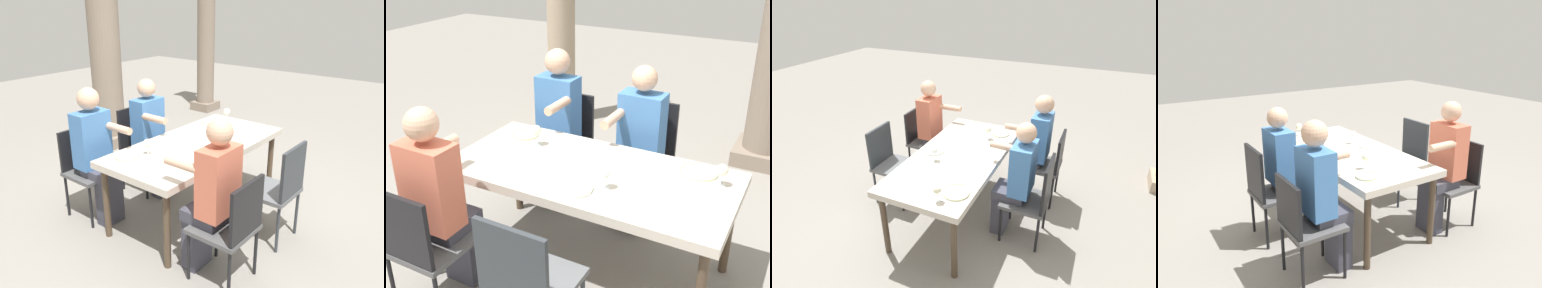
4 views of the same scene
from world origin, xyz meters
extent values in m
plane|color=gray|center=(0.00, 0.00, 0.00)|extent=(16.00, 16.00, 0.00)
cube|color=beige|center=(0.00, 0.00, 0.73)|extent=(1.89, 0.90, 0.06)
cylinder|color=#473828|center=(-0.87, 0.37, 0.35)|extent=(0.06, 0.06, 0.70)
cylinder|color=#473828|center=(0.87, 0.37, 0.35)|extent=(0.06, 0.06, 0.70)
cylinder|color=#473828|center=(-0.87, -0.37, 0.35)|extent=(0.06, 0.06, 0.70)
cylinder|color=#473828|center=(0.87, -0.37, 0.35)|extent=(0.06, 0.06, 0.70)
cube|color=#4F4F50|center=(-0.69, 0.79, 0.46)|extent=(0.44, 0.44, 0.04)
cube|color=black|center=(-0.69, 0.99, 0.68)|extent=(0.42, 0.03, 0.43)
cylinder|color=black|center=(-0.88, 0.60, 0.22)|extent=(0.03, 0.03, 0.44)
cylinder|color=black|center=(-0.50, 0.60, 0.22)|extent=(0.03, 0.03, 0.44)
cylinder|color=black|center=(-0.88, 0.98, 0.22)|extent=(0.03, 0.03, 0.44)
cylinder|color=black|center=(-0.50, 0.98, 0.22)|extent=(0.03, 0.03, 0.44)
cube|color=#4F4F50|center=(-0.69, -0.79, 0.44)|extent=(0.44, 0.44, 0.04)
cube|color=black|center=(-0.69, -0.99, 0.67)|extent=(0.42, 0.03, 0.45)
cylinder|color=black|center=(-0.50, -0.60, 0.21)|extent=(0.03, 0.03, 0.43)
cylinder|color=black|center=(-0.88, -0.60, 0.21)|extent=(0.03, 0.03, 0.43)
cylinder|color=black|center=(-0.50, -0.98, 0.21)|extent=(0.03, 0.03, 0.43)
cylinder|color=black|center=(-0.88, -0.98, 0.21)|extent=(0.03, 0.03, 0.43)
cube|color=#4F4F50|center=(0.07, 0.79, 0.45)|extent=(0.44, 0.44, 0.04)
cube|color=black|center=(0.07, 0.99, 0.70)|extent=(0.42, 0.03, 0.50)
cylinder|color=black|center=(-0.12, 0.60, 0.22)|extent=(0.03, 0.03, 0.43)
cylinder|color=black|center=(0.26, 0.60, 0.22)|extent=(0.03, 0.03, 0.43)
cylinder|color=black|center=(-0.12, 0.98, 0.22)|extent=(0.03, 0.03, 0.43)
cylinder|color=black|center=(0.26, 0.98, 0.22)|extent=(0.03, 0.03, 0.43)
cube|color=#5B5E61|center=(0.07, -0.79, 0.47)|extent=(0.44, 0.44, 0.04)
cube|color=#2D3338|center=(0.07, -0.99, 0.70)|extent=(0.42, 0.03, 0.47)
cylinder|color=#2D3338|center=(0.26, -0.60, 0.22)|extent=(0.03, 0.03, 0.45)
cylinder|color=#2D3338|center=(-0.12, -0.60, 0.22)|extent=(0.03, 0.03, 0.45)
cylinder|color=#2D3338|center=(0.26, -0.98, 0.22)|extent=(0.03, 0.03, 0.45)
cylinder|color=#2D3338|center=(-0.12, -0.98, 0.22)|extent=(0.03, 0.03, 0.45)
cube|color=#3F3F4C|center=(0.07, 0.54, 0.23)|extent=(0.24, 0.14, 0.46)
cube|color=#3F3F4C|center=(0.07, 0.63, 0.51)|extent=(0.28, 0.32, 0.10)
cube|color=#3F72B2|center=(0.07, 0.74, 0.82)|extent=(0.34, 0.20, 0.52)
sphere|color=tan|center=(0.07, 0.74, 1.20)|extent=(0.19, 0.19, 0.19)
cylinder|color=tan|center=(-0.07, 0.50, 0.94)|extent=(0.07, 0.30, 0.07)
cube|color=#3F3F4C|center=(-0.69, 0.55, 0.23)|extent=(0.24, 0.14, 0.46)
cube|color=#3F3F4C|center=(-0.69, 0.64, 0.51)|extent=(0.28, 0.32, 0.10)
cube|color=#3F72B2|center=(-0.69, 0.75, 0.83)|extent=(0.34, 0.20, 0.54)
sphere|color=tan|center=(-0.69, 0.75, 1.23)|extent=(0.21, 0.21, 0.21)
cylinder|color=tan|center=(-0.55, 0.51, 0.95)|extent=(0.07, 0.30, 0.07)
cube|color=#3F3F4C|center=(-0.69, -0.54, 0.23)|extent=(0.24, 0.14, 0.46)
cube|color=#3F3F4C|center=(-0.69, -0.63, 0.51)|extent=(0.28, 0.32, 0.10)
cube|color=#CC664C|center=(-0.69, -0.74, 0.83)|extent=(0.34, 0.20, 0.54)
sphere|color=tan|center=(-0.69, -0.74, 1.22)|extent=(0.20, 0.20, 0.20)
cylinder|color=tan|center=(-0.83, -0.50, 0.95)|extent=(0.07, 0.30, 0.07)
cube|color=gray|center=(0.84, 2.31, 0.08)|extent=(0.57, 0.57, 0.16)
cylinder|color=gray|center=(0.84, 2.31, 1.40)|extent=(0.44, 0.44, 2.48)
cube|color=gray|center=(3.24, 2.31, 0.08)|extent=(0.42, 0.42, 0.16)
cylinder|color=gray|center=(3.24, 2.31, 1.50)|extent=(0.33, 0.33, 2.67)
cylinder|color=silver|center=(-0.69, 0.26, 0.77)|extent=(0.20, 0.20, 0.01)
torus|color=#A0BE77|center=(-0.69, 0.26, 0.78)|extent=(0.20, 0.20, 0.01)
cylinder|color=white|center=(-0.52, 0.16, 0.76)|extent=(0.06, 0.06, 0.00)
cylinder|color=white|center=(-0.52, 0.16, 0.81)|extent=(0.01, 0.01, 0.08)
sphere|color=#F2EFCC|center=(-0.52, 0.16, 0.88)|extent=(0.08, 0.08, 0.08)
cube|color=silver|center=(-0.84, 0.26, 0.77)|extent=(0.03, 0.17, 0.01)
cube|color=silver|center=(-0.54, 0.26, 0.77)|extent=(0.02, 0.17, 0.01)
cylinder|color=white|center=(0.02, -0.28, 0.77)|extent=(0.24, 0.24, 0.01)
torus|color=#A9CD91|center=(0.02, -0.28, 0.78)|extent=(0.24, 0.24, 0.01)
cylinder|color=white|center=(0.19, -0.18, 0.76)|extent=(0.06, 0.06, 0.00)
cylinder|color=white|center=(0.19, -0.18, 0.80)|extent=(0.01, 0.01, 0.07)
sphere|color=white|center=(0.19, -0.18, 0.87)|extent=(0.07, 0.07, 0.07)
cube|color=silver|center=(-0.13, -0.28, 0.77)|extent=(0.02, 0.17, 0.01)
cube|color=silver|center=(0.17, -0.28, 0.77)|extent=(0.02, 0.17, 0.01)
cylinder|color=silver|center=(0.64, 0.29, 0.77)|extent=(0.25, 0.25, 0.01)
torus|color=#A0BE77|center=(0.64, 0.29, 0.78)|extent=(0.25, 0.25, 0.01)
cylinder|color=white|center=(0.80, 0.19, 0.76)|extent=(0.06, 0.06, 0.00)
cylinder|color=white|center=(0.80, 0.19, 0.80)|extent=(0.01, 0.01, 0.07)
sphere|color=#F2EFCC|center=(0.80, 0.19, 0.87)|extent=(0.08, 0.08, 0.08)
cube|color=silver|center=(0.49, 0.29, 0.77)|extent=(0.03, 0.17, 0.01)
cube|color=silver|center=(0.79, 0.29, 0.77)|extent=(0.02, 0.17, 0.01)
camera|label=1|loc=(-2.91, -2.25, 2.14)|focal=37.43mm
camera|label=2|loc=(1.22, -2.43, 2.21)|focal=43.84mm
camera|label=3|loc=(2.72, 1.31, 2.44)|focal=29.80mm
camera|label=4|loc=(-3.14, 2.01, 2.00)|focal=35.27mm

